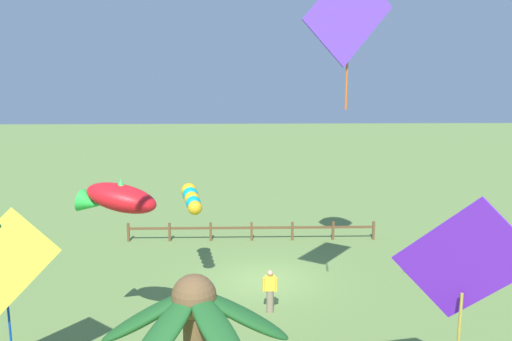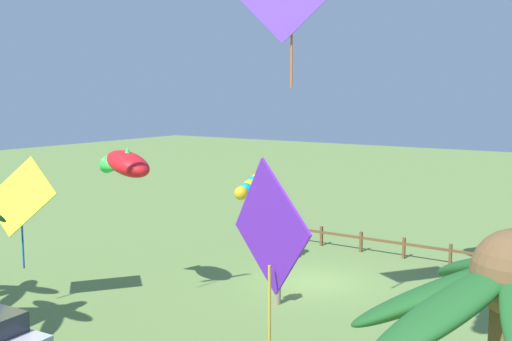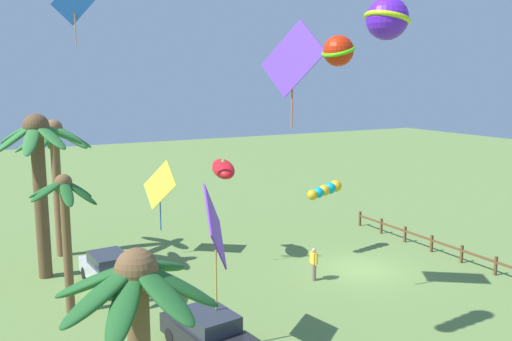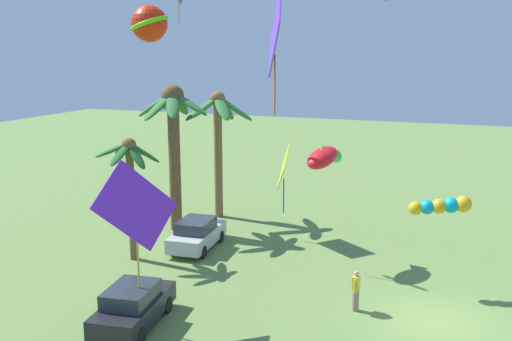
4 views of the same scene
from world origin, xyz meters
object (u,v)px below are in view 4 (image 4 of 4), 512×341
palm_tree_0 (218,124)px  parked_car_1 (197,234)px  kite_diamond_0 (136,208)px  kite_diamond_3 (284,167)px  kite_fish_2 (324,157)px  kite_ball_5 (149,24)px  spectator_0 (356,290)px  kite_tube_8 (442,206)px  palm_tree_3 (174,126)px  palm_tree_1 (130,170)px  kite_diamond_7 (275,33)px  parked_car_0 (133,306)px

palm_tree_0 → parked_car_1: palm_tree_0 is taller
palm_tree_0 → kite_diamond_0: palm_tree_0 is taller
palm_tree_0 → kite_diamond_3: palm_tree_0 is taller
kite_fish_2 → kite_ball_5: 13.10m
kite_fish_2 → kite_diamond_3: kite_fish_2 is taller
kite_ball_5 → palm_tree_0: bearing=19.2°
spectator_0 → kite_diamond_3: (7.02, 5.15, 3.02)m
palm_tree_0 → kite_tube_8: 14.41m
kite_diamond_3 → kite_ball_5: bearing=-176.0°
spectator_0 → palm_tree_0: bearing=46.3°
palm_tree_3 → parked_car_1: (-2.43, -2.46, -4.95)m
palm_tree_1 → parked_car_1: 4.74m
spectator_0 → kite_fish_2: kite_fish_2 is taller
parked_car_1 → kite_diamond_3: (2.95, -3.53, 3.08)m
palm_tree_1 → kite_diamond_7: size_ratio=1.37×
palm_tree_3 → parked_car_1: palm_tree_3 is taller
palm_tree_3 → parked_car_0: palm_tree_3 is taller
palm_tree_1 → kite_diamond_0: size_ratio=1.28×
parked_car_1 → kite_tube_8: kite_tube_8 is taller
kite_tube_8 → spectator_0: bearing=137.5°
kite_diamond_0 → parked_car_0: bearing=79.1°
kite_diamond_7 → parked_car_1: bearing=45.0°
palm_tree_1 → kite_tube_8: bearing=-84.5°
palm_tree_1 → kite_diamond_7: bearing=-114.4°
palm_tree_0 → palm_tree_1: (-7.81, 0.85, -1.21)m
palm_tree_0 → parked_car_0: size_ratio=1.80×
palm_tree_1 → kite_tube_8: size_ratio=2.42×
kite_tube_8 → parked_car_0: bearing=125.2°
parked_car_0 → kite_diamond_3: (11.00, -2.00, 3.08)m
kite_diamond_0 → kite_diamond_3: kite_diamond_0 is taller
spectator_0 → kite_fish_2: (4.71, 2.52, 4.08)m
kite_fish_2 → kite_diamond_3: 3.66m
kite_ball_5 → parked_car_1: bearing=22.0°
palm_tree_0 → kite_fish_2: size_ratio=2.76×
palm_tree_1 → parked_car_0: (-5.68, -3.65, -3.52)m
parked_car_1 → kite_diamond_0: kite_diamond_0 is taller
kite_fish_2 → palm_tree_0: bearing=57.2°
kite_diamond_0 → kite_ball_5: (-3.09, -2.67, 5.86)m
kite_diamond_3 → kite_diamond_7: size_ratio=0.91×
parked_car_0 → kite_diamond_0: kite_diamond_0 is taller
spectator_0 → kite_diamond_0: bearing=120.7°
kite_diamond_7 → kite_tube_8: (5.04, -5.32, -6.58)m
palm_tree_0 → kite_diamond_7: 14.49m
kite_diamond_7 → palm_tree_0: bearing=32.6°
palm_tree_3 → kite_diamond_3: palm_tree_3 is taller
palm_tree_3 → kite_tube_8: 14.49m
spectator_0 → kite_ball_5: bearing=149.8°
spectator_0 → kite_fish_2: 6.72m
palm_tree_1 → spectator_0: (-1.70, -10.81, -3.46)m
palm_tree_1 → kite_ball_5: kite_ball_5 is taller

